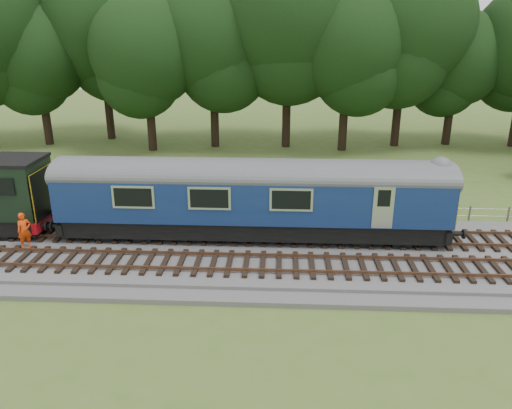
{
  "coord_description": "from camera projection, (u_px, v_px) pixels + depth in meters",
  "views": [
    {
      "loc": [
        -0.02,
        -20.58,
        9.98
      ],
      "look_at": [
        -1.13,
        1.4,
        2.0
      ],
      "focal_mm": 35.0,
      "sensor_mm": 36.0,
      "label": 1
    }
  ],
  "objects": [
    {
      "name": "ground",
      "position": [
        279.0,
        257.0,
        22.73
      ],
      "size": [
        120.0,
        120.0,
        0.0
      ],
      "primitive_type": "plane",
      "color": "#4B6625",
      "rests_on": "ground"
    },
    {
      "name": "ballast",
      "position": [
        279.0,
        253.0,
        22.67
      ],
      "size": [
        70.0,
        7.0,
        0.35
      ],
      "primitive_type": "cube",
      "color": "#4C4C4F",
      "rests_on": "ground"
    },
    {
      "name": "track_north",
      "position": [
        280.0,
        236.0,
        23.9
      ],
      "size": [
        67.2,
        2.4,
        0.21
      ],
      "color": "black",
      "rests_on": "ballast"
    },
    {
      "name": "track_south",
      "position": [
        279.0,
        264.0,
        21.08
      ],
      "size": [
        67.2,
        2.4,
        0.21
      ],
      "color": "black",
      "rests_on": "ballast"
    },
    {
      "name": "fence",
      "position": [
        280.0,
        220.0,
        26.95
      ],
      "size": [
        64.0,
        0.12,
        1.0
      ],
      "primitive_type": null,
      "color": "#6B6054",
      "rests_on": "ground"
    },
    {
      "name": "tree_line",
      "position": [
        281.0,
        146.0,
        43.38
      ],
      "size": [
        70.0,
        8.0,
        18.0
      ],
      "primitive_type": null,
      "color": "black",
      "rests_on": "ground"
    },
    {
      "name": "dmu_railcar",
      "position": [
        252.0,
        192.0,
        23.22
      ],
      "size": [
        18.05,
        2.86,
        3.88
      ],
      "color": "black",
      "rests_on": "ground"
    },
    {
      "name": "worker",
      "position": [
        24.0,
        230.0,
        22.56
      ],
      "size": [
        0.72,
        0.7,
        1.67
      ],
      "primitive_type": "imported",
      "rotation": [
        0.0,
        0.0,
        0.72
      ],
      "color": "#FF460D",
      "rests_on": "ballast"
    }
  ]
}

